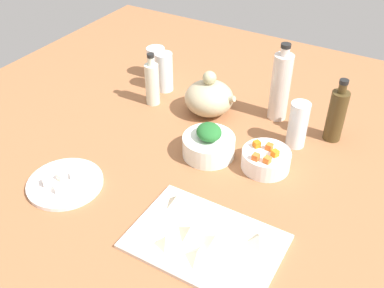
{
  "coord_description": "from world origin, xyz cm",
  "views": [
    {
      "loc": [
        51.67,
        -88.69,
        85.31
      ],
      "look_at": [
        0.0,
        0.0,
        8.0
      ],
      "focal_mm": 41.41,
      "sensor_mm": 36.0,
      "label": 1
    }
  ],
  "objects_px": {
    "bottle_0": "(280,86)",
    "drinking_glass_0": "(164,72)",
    "cutting_board": "(205,241)",
    "bottle_2": "(152,83)",
    "bowl_greens": "(209,146)",
    "plate_tofu": "(65,183)",
    "bottle_1": "(336,115)",
    "bowl_carrots": "(266,160)",
    "drinking_glass_1": "(156,62)",
    "teapot": "(209,97)",
    "drinking_glass_2": "(298,125)"
  },
  "relations": [
    {
      "from": "bottle_0",
      "to": "bottle_2",
      "type": "relative_size",
      "value": 1.4
    },
    {
      "from": "bowl_carrots",
      "to": "cutting_board",
      "type": "bearing_deg",
      "value": -92.34
    },
    {
      "from": "bottle_1",
      "to": "drinking_glass_2",
      "type": "height_order",
      "value": "bottle_1"
    },
    {
      "from": "bottle_1",
      "to": "bottle_2",
      "type": "xyz_separation_m",
      "value": [
        -0.6,
        -0.11,
        -0.01
      ]
    },
    {
      "from": "plate_tofu",
      "to": "bottle_1",
      "type": "relative_size",
      "value": 1.0
    },
    {
      "from": "teapot",
      "to": "drinking_glass_0",
      "type": "bearing_deg",
      "value": 165.02
    },
    {
      "from": "cutting_board",
      "to": "bottle_2",
      "type": "relative_size",
      "value": 1.89
    },
    {
      "from": "drinking_glass_0",
      "to": "drinking_glass_1",
      "type": "bearing_deg",
      "value": 140.15
    },
    {
      "from": "bottle_0",
      "to": "bottle_1",
      "type": "xyz_separation_m",
      "value": [
        0.19,
        -0.03,
        -0.03
      ]
    },
    {
      "from": "drinking_glass_0",
      "to": "cutting_board",
      "type": "bearing_deg",
      "value": -49.57
    },
    {
      "from": "drinking_glass_0",
      "to": "bowl_carrots",
      "type": "bearing_deg",
      "value": -25.04
    },
    {
      "from": "bowl_greens",
      "to": "bottle_2",
      "type": "relative_size",
      "value": 0.83
    },
    {
      "from": "bowl_carrots",
      "to": "bottle_2",
      "type": "relative_size",
      "value": 0.74
    },
    {
      "from": "drinking_glass_2",
      "to": "bottle_0",
      "type": "bearing_deg",
      "value": 132.08
    },
    {
      "from": "teapot",
      "to": "bottle_0",
      "type": "height_order",
      "value": "bottle_0"
    },
    {
      "from": "drinking_glass_0",
      "to": "drinking_glass_2",
      "type": "relative_size",
      "value": 0.97
    },
    {
      "from": "plate_tofu",
      "to": "bottle_2",
      "type": "height_order",
      "value": "bottle_2"
    },
    {
      "from": "drinking_glass_0",
      "to": "bottle_0",
      "type": "bearing_deg",
      "value": 4.66
    },
    {
      "from": "teapot",
      "to": "drinking_glass_1",
      "type": "xyz_separation_m",
      "value": [
        -0.3,
        0.13,
        -0.0
      ]
    },
    {
      "from": "cutting_board",
      "to": "bottle_2",
      "type": "distance_m",
      "value": 0.66
    },
    {
      "from": "bottle_1",
      "to": "drinking_glass_1",
      "type": "xyz_separation_m",
      "value": [
        -0.7,
        0.06,
        -0.03
      ]
    },
    {
      "from": "bottle_1",
      "to": "drinking_glass_0",
      "type": "xyz_separation_m",
      "value": [
        -0.62,
        -0.01,
        -0.02
      ]
    },
    {
      "from": "bowl_carrots",
      "to": "drinking_glass_0",
      "type": "bearing_deg",
      "value": 154.96
    },
    {
      "from": "bowl_greens",
      "to": "bowl_carrots",
      "type": "relative_size",
      "value": 1.12
    },
    {
      "from": "bowl_greens",
      "to": "drinking_glass_1",
      "type": "height_order",
      "value": "drinking_glass_1"
    },
    {
      "from": "teapot",
      "to": "bowl_carrots",
      "type": "bearing_deg",
      "value": -31.83
    },
    {
      "from": "plate_tofu",
      "to": "drinking_glass_0",
      "type": "bearing_deg",
      "value": 94.91
    },
    {
      "from": "plate_tofu",
      "to": "drinking_glass_1",
      "type": "xyz_separation_m",
      "value": [
        -0.13,
        0.65,
        0.05
      ]
    },
    {
      "from": "bowl_greens",
      "to": "bowl_carrots",
      "type": "distance_m",
      "value": 0.17
    },
    {
      "from": "cutting_board",
      "to": "teapot",
      "type": "xyz_separation_m",
      "value": [
        -0.27,
        0.51,
        0.05
      ]
    },
    {
      "from": "bowl_greens",
      "to": "plate_tofu",
      "type": "bearing_deg",
      "value": -130.88
    },
    {
      "from": "cutting_board",
      "to": "bowl_carrots",
      "type": "height_order",
      "value": "bowl_carrots"
    },
    {
      "from": "bowl_greens",
      "to": "bowl_carrots",
      "type": "height_order",
      "value": "bowl_greens"
    },
    {
      "from": "bottle_0",
      "to": "drinking_glass_0",
      "type": "xyz_separation_m",
      "value": [
        -0.42,
        -0.03,
        -0.05
      ]
    },
    {
      "from": "bottle_1",
      "to": "bottle_2",
      "type": "bearing_deg",
      "value": -170.02
    },
    {
      "from": "bowl_carrots",
      "to": "teapot",
      "type": "xyz_separation_m",
      "value": [
        -0.28,
        0.17,
        0.03
      ]
    },
    {
      "from": "plate_tofu",
      "to": "bottle_2",
      "type": "bearing_deg",
      "value": 93.99
    },
    {
      "from": "cutting_board",
      "to": "plate_tofu",
      "type": "xyz_separation_m",
      "value": [
        -0.43,
        -0.01,
        0.0
      ]
    },
    {
      "from": "plate_tofu",
      "to": "teapot",
      "type": "height_order",
      "value": "teapot"
    },
    {
      "from": "bowl_greens",
      "to": "bottle_1",
      "type": "relative_size",
      "value": 0.75
    },
    {
      "from": "bottle_2",
      "to": "drinking_glass_0",
      "type": "height_order",
      "value": "bottle_2"
    },
    {
      "from": "bowl_greens",
      "to": "bottle_0",
      "type": "bearing_deg",
      "value": 71.35
    },
    {
      "from": "plate_tofu",
      "to": "bottle_0",
      "type": "distance_m",
      "value": 0.73
    },
    {
      "from": "plate_tofu",
      "to": "bowl_greens",
      "type": "xyz_separation_m",
      "value": [
        0.28,
        0.32,
        0.03
      ]
    },
    {
      "from": "bottle_0",
      "to": "bottle_2",
      "type": "distance_m",
      "value": 0.43
    },
    {
      "from": "bottle_2",
      "to": "bottle_1",
      "type": "bearing_deg",
      "value": 9.98
    },
    {
      "from": "drinking_glass_0",
      "to": "bowl_greens",
      "type": "bearing_deg",
      "value": -38.8
    },
    {
      "from": "cutting_board",
      "to": "drinking_glass_0",
      "type": "relative_size",
      "value": 2.48
    },
    {
      "from": "bottle_0",
      "to": "drinking_glass_2",
      "type": "height_order",
      "value": "bottle_0"
    },
    {
      "from": "cutting_board",
      "to": "drinking_glass_1",
      "type": "relative_size",
      "value": 3.03
    }
  ]
}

